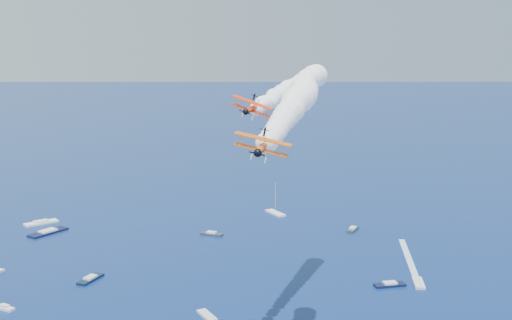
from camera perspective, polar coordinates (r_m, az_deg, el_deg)
biplane_lead at (r=131.01m, az=-0.36°, el=4.41°), size 11.20×12.14×7.83m
biplane_trail at (r=90.79m, az=0.51°, el=1.08°), size 10.78×11.27×6.73m
smoke_trail_lead at (r=154.46m, az=2.96°, el=6.05°), size 52.40×47.02×9.72m
smoke_trail_trail at (r=115.06m, az=2.79°, el=4.05°), size 52.63×52.00×9.72m
spectator_boats at (r=206.17m, az=-19.82°, el=-9.80°), size 224.97×166.08×0.70m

